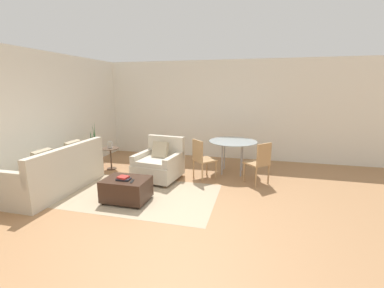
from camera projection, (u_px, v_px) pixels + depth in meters
ground_plane at (151, 215)px, 4.11m from camera, size 20.00×20.00×0.00m
wall_back at (201, 110)px, 7.41m from camera, size 12.00×0.06×2.75m
wall_left at (62, 115)px, 5.90m from camera, size 0.06×12.00×2.75m
area_rug at (138, 195)px, 4.89m from camera, size 2.97×1.76×0.01m
couch at (56, 175)px, 5.06m from camera, size 0.91×2.01×0.92m
armchair at (159, 164)px, 5.69m from camera, size 1.00×1.02×0.92m
ottoman at (127, 189)px, 4.58m from camera, size 0.78×0.58×0.42m
book_stack at (123, 178)px, 4.48m from camera, size 0.24×0.18×0.06m
tv_remote_primary at (132, 181)px, 4.41m from camera, size 0.08×0.17×0.01m
potted_plant at (95, 158)px, 6.49m from camera, size 0.33×0.33×1.19m
side_table at (111, 154)px, 6.37m from camera, size 0.42×0.42×0.54m
picture_frame at (110, 145)px, 6.32m from camera, size 0.12×0.06×0.16m
dining_table at (233, 145)px, 6.03m from camera, size 1.12×1.12×0.78m
dining_chair_near_left at (201, 157)px, 5.63m from camera, size 0.59×0.59×0.90m
dining_chair_near_right at (260, 161)px, 5.33m from camera, size 0.59×0.59×0.90m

